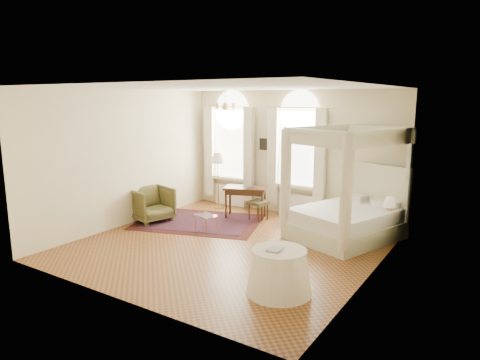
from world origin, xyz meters
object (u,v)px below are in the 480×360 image
object	(u,v)px
nightstand	(385,227)
stool	(258,204)
coffee_table	(206,217)
writing_desk	(246,191)
floor_lamp	(218,161)
armchair	(152,204)
side_table	(279,272)
canopy_bed	(345,214)

from	to	relation	value
nightstand	stool	xyz separation A→B (m)	(-3.13, -0.16, 0.14)
coffee_table	writing_desk	bearing A→B (deg)	82.09
nightstand	floor_lamp	world-z (taller)	floor_lamp
nightstand	coffee_table	world-z (taller)	nightstand
nightstand	stool	world-z (taller)	nightstand
armchair	writing_desk	bearing A→B (deg)	-34.13
writing_desk	side_table	size ratio (longest dim) A/B	1.13
canopy_bed	nightstand	size ratio (longest dim) A/B	4.90
side_table	writing_desk	bearing A→B (deg)	128.93
nightstand	side_table	xyz separation A→B (m)	(-0.74, -3.60, 0.08)
stool	armchair	xyz separation A→B (m)	(-2.27, -1.52, 0.01)
nightstand	floor_lamp	size ratio (longest dim) A/B	0.35
stool	armchair	size ratio (longest dim) A/B	0.55
canopy_bed	writing_desk	bearing A→B (deg)	174.59
nightstand	armchair	bearing A→B (deg)	-162.73
canopy_bed	side_table	size ratio (longest dim) A/B	2.57
nightstand	armchair	xyz separation A→B (m)	(-5.40, -1.68, 0.15)
nightstand	armchair	world-z (taller)	armchair
floor_lamp	stool	bearing A→B (deg)	-16.18
canopy_bed	writing_desk	size ratio (longest dim) A/B	2.27
coffee_table	nightstand	bearing A→B (deg)	22.49
writing_desk	armchair	world-z (taller)	armchair
floor_lamp	nightstand	bearing A→B (deg)	-3.61
writing_desk	coffee_table	bearing A→B (deg)	-97.91
canopy_bed	nightstand	world-z (taller)	canopy_bed
armchair	nightstand	bearing A→B (deg)	-57.22
nightstand	canopy_bed	bearing A→B (deg)	-154.77
coffee_table	side_table	size ratio (longest dim) A/B	0.58
writing_desk	armchair	bearing A→B (deg)	-139.64
armchair	stool	bearing A→B (deg)	-40.73
nightstand	writing_desk	world-z (taller)	writing_desk
writing_desk	coffee_table	world-z (taller)	writing_desk
side_table	nightstand	bearing A→B (deg)	78.45
coffee_table	stool	bearing A→B (deg)	65.91
coffee_table	armchair	bearing A→B (deg)	-175.67
canopy_bed	coffee_table	world-z (taller)	canopy_bed
nightstand	stool	size ratio (longest dim) A/B	1.08
coffee_table	side_table	distance (m)	3.65
side_table	stool	bearing A→B (deg)	124.90
armchair	coffee_table	size ratio (longest dim) A/B	1.54
armchair	canopy_bed	bearing A→B (deg)	-58.66
writing_desk	nightstand	bearing A→B (deg)	1.79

